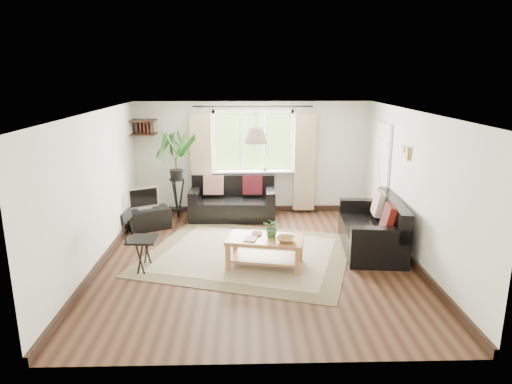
{
  "coord_description": "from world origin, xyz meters",
  "views": [
    {
      "loc": [
        -0.2,
        -6.94,
        2.96
      ],
      "look_at": [
        0.0,
        0.4,
        1.05
      ],
      "focal_mm": 32.0,
      "sensor_mm": 36.0,
      "label": 1
    }
  ],
  "objects_px": {
    "coffee_table": "(265,252)",
    "tv_stand": "(149,219)",
    "sofa_right": "(371,225)",
    "palm_stand": "(177,175)",
    "folding_chair": "(143,240)",
    "sofa_back": "(233,199)"
  },
  "relations": [
    {
      "from": "palm_stand",
      "to": "folding_chair",
      "type": "height_order",
      "value": "palm_stand"
    },
    {
      "from": "folding_chair",
      "to": "palm_stand",
      "type": "bearing_deg",
      "value": -0.9
    },
    {
      "from": "sofa_back",
      "to": "folding_chair",
      "type": "relative_size",
      "value": 1.85
    },
    {
      "from": "palm_stand",
      "to": "folding_chair",
      "type": "xyz_separation_m",
      "value": [
        -0.17,
        -2.64,
        -0.44
      ]
    },
    {
      "from": "folding_chair",
      "to": "sofa_back",
      "type": "bearing_deg",
      "value": -24.75
    },
    {
      "from": "folding_chair",
      "to": "tv_stand",
      "type": "bearing_deg",
      "value": 11.43
    },
    {
      "from": "sofa_right",
      "to": "coffee_table",
      "type": "bearing_deg",
      "value": -63.95
    },
    {
      "from": "sofa_back",
      "to": "coffee_table",
      "type": "height_order",
      "value": "sofa_back"
    },
    {
      "from": "sofa_right",
      "to": "folding_chair",
      "type": "bearing_deg",
      "value": -73.06
    },
    {
      "from": "sofa_back",
      "to": "coffee_table",
      "type": "relative_size",
      "value": 1.5
    },
    {
      "from": "sofa_right",
      "to": "palm_stand",
      "type": "xyz_separation_m",
      "value": [
        -3.58,
        1.89,
        0.48
      ]
    },
    {
      "from": "sofa_back",
      "to": "folding_chair",
      "type": "height_order",
      "value": "folding_chair"
    },
    {
      "from": "sofa_right",
      "to": "coffee_table",
      "type": "relative_size",
      "value": 1.56
    },
    {
      "from": "folding_chair",
      "to": "sofa_right",
      "type": "bearing_deg",
      "value": -76.08
    },
    {
      "from": "sofa_right",
      "to": "tv_stand",
      "type": "height_order",
      "value": "sofa_right"
    },
    {
      "from": "sofa_back",
      "to": "palm_stand",
      "type": "relative_size",
      "value": 0.97
    },
    {
      "from": "palm_stand",
      "to": "folding_chair",
      "type": "bearing_deg",
      "value": -93.63
    },
    {
      "from": "palm_stand",
      "to": "sofa_back",
      "type": "bearing_deg",
      "value": -4.22
    },
    {
      "from": "tv_stand",
      "to": "palm_stand",
      "type": "relative_size",
      "value": 0.42
    },
    {
      "from": "coffee_table",
      "to": "tv_stand",
      "type": "height_order",
      "value": "coffee_table"
    },
    {
      "from": "sofa_back",
      "to": "tv_stand",
      "type": "relative_size",
      "value": 2.3
    },
    {
      "from": "coffee_table",
      "to": "folding_chair",
      "type": "distance_m",
      "value": 1.9
    }
  ]
}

